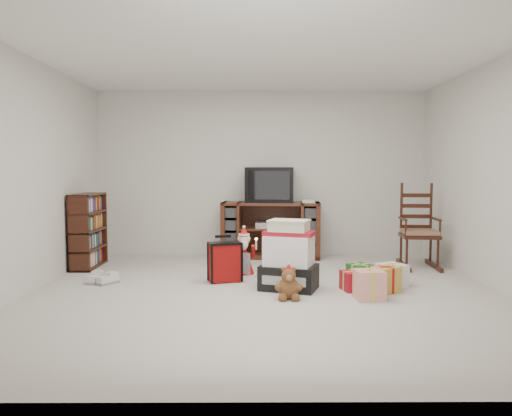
{
  "coord_description": "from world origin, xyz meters",
  "views": [
    {
      "loc": [
        -0.12,
        -5.18,
        1.28
      ],
      "look_at": [
        -0.09,
        0.6,
        0.86
      ],
      "focal_mm": 35.0,
      "sensor_mm": 36.0,
      "label": 1
    }
  ],
  "objects": [
    {
      "name": "mrs_claus_figurine",
      "position": [
        -0.23,
        0.8,
        0.24
      ],
      "size": [
        0.3,
        0.28,
        0.61
      ],
      "color": "#A91312",
      "rests_on": "floor"
    },
    {
      "name": "red_suitcase",
      "position": [
        -0.45,
        0.54,
        0.24
      ],
      "size": [
        0.39,
        0.28,
        0.54
      ],
      "rotation": [
        0.0,
        0.0,
        0.3
      ],
      "color": "maroon",
      "rests_on": "floor"
    },
    {
      "name": "santa_figurine",
      "position": [
        0.38,
        0.88,
        0.26
      ],
      "size": [
        0.33,
        0.31,
        0.67
      ],
      "color": "#A91312",
      "rests_on": "floor"
    },
    {
      "name": "crt_television",
      "position": [
        0.12,
        2.22,
        1.08
      ],
      "size": [
        0.74,
        0.56,
        0.52
      ],
      "rotation": [
        0.0,
        0.0,
        -0.08
      ],
      "color": "black",
      "rests_on": "tv_stand"
    },
    {
      "name": "room",
      "position": [
        0.0,
        0.0,
        1.25
      ],
      "size": [
        5.01,
        5.01,
        2.51
      ],
      "color": "#B5AFA6",
      "rests_on": "ground"
    },
    {
      "name": "teddy_bear",
      "position": [
        0.23,
        -0.25,
        0.14
      ],
      "size": [
        0.22,
        0.19,
        0.32
      ],
      "color": "brown",
      "rests_on": "floor"
    },
    {
      "name": "stocking",
      "position": [
        0.24,
        0.17,
        0.33
      ],
      "size": [
        0.33,
        0.23,
        0.65
      ],
      "primitive_type": null,
      "rotation": [
        0.0,
        0.0,
        -0.36
      ],
      "color": "#0D7C22",
      "rests_on": "floor"
    },
    {
      "name": "gift_pile",
      "position": [
        0.27,
        0.17,
        0.33
      ],
      "size": [
        0.69,
        0.59,
        0.74
      ],
      "rotation": [
        0.0,
        0.0,
        -0.32
      ],
      "color": "black",
      "rests_on": "floor"
    },
    {
      "name": "sneaker_pair",
      "position": [
        -1.86,
        0.47,
        0.05
      ],
      "size": [
        0.37,
        0.28,
        0.09
      ],
      "rotation": [
        0.0,
        0.0,
        -0.34
      ],
      "color": "silver",
      "rests_on": "floor"
    },
    {
      "name": "bookshelf",
      "position": [
        -2.34,
        1.47,
        0.48
      ],
      "size": [
        0.27,
        0.81,
        0.99
      ],
      "color": "#37150F",
      "rests_on": "floor"
    },
    {
      "name": "rocking_chair",
      "position": [
        2.09,
        1.47,
        0.4
      ],
      "size": [
        0.53,
        0.81,
        1.17
      ],
      "rotation": [
        0.0,
        0.0,
        -0.09
      ],
      "color": "#37150F",
      "rests_on": "floor"
    },
    {
      "name": "tv_stand",
      "position": [
        0.14,
        2.21,
        0.41
      ],
      "size": [
        1.49,
        0.64,
        0.83
      ],
      "rotation": [
        0.0,
        0.0,
        -0.08
      ],
      "color": "#472214",
      "rests_on": "floor"
    },
    {
      "name": "gift_cluster",
      "position": [
        1.14,
        0.14,
        0.14
      ],
      "size": [
        0.83,
        0.94,
        0.28
      ],
      "color": "#A21220",
      "rests_on": "floor"
    }
  ]
}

